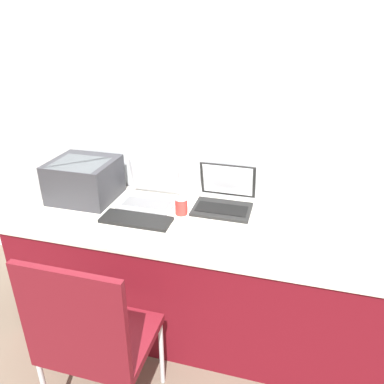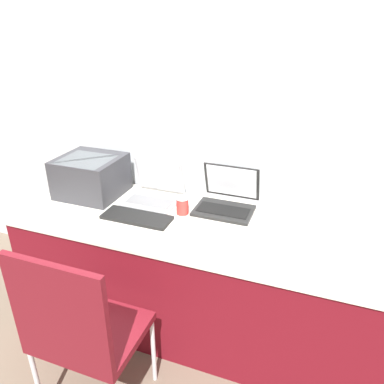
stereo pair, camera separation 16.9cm
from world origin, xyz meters
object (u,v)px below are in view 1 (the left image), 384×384
object	(u,v)px
printer	(84,178)
coffee_cup	(181,206)
external_keyboard	(136,220)
laptop_left	(150,194)
chair	(91,334)
laptop_right	(224,198)

from	to	relation	value
printer	coffee_cup	size ratio (longest dim) A/B	3.68
coffee_cup	external_keyboard	bearing A→B (deg)	-145.11
laptop_left	external_keyboard	distance (m)	0.27
printer	chair	bearing A→B (deg)	-60.32
laptop_left	chair	bearing A→B (deg)	-84.88
coffee_cup	chair	bearing A→B (deg)	-100.21
printer	external_keyboard	bearing A→B (deg)	-24.71
laptop_left	chair	distance (m)	0.99
external_keyboard	laptop_right	bearing A→B (deg)	35.34
coffee_cup	chair	world-z (taller)	chair
laptop_right	external_keyboard	xyz separation A→B (m)	(-0.45, -0.32, -0.05)
printer	chair	world-z (taller)	printer
laptop_right	coffee_cup	xyz separation A→B (m)	(-0.23, -0.16, -0.00)
coffee_cup	laptop_left	bearing A→B (deg)	156.02
printer	external_keyboard	world-z (taller)	printer
laptop_right	chair	world-z (taller)	laptop_right
laptop_right	chair	distance (m)	1.11
external_keyboard	coffee_cup	xyz separation A→B (m)	(0.23, 0.16, 0.04)
external_keyboard	coffee_cup	world-z (taller)	coffee_cup
chair	external_keyboard	bearing A→B (deg)	95.96
printer	coffee_cup	xyz separation A→B (m)	(0.67, -0.04, -0.08)
chair	laptop_left	bearing A→B (deg)	95.12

